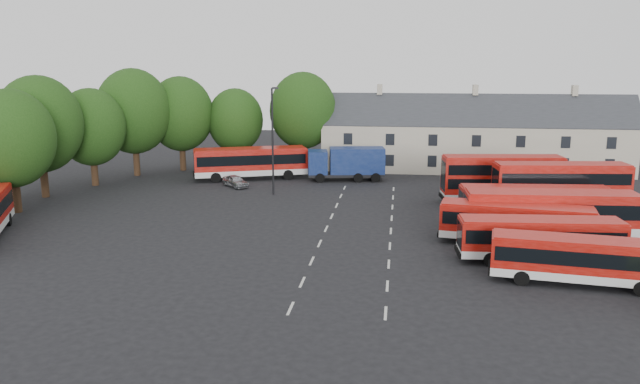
{
  "coord_description": "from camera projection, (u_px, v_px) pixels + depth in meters",
  "views": [
    {
      "loc": [
        5.49,
        -44.43,
        12.83
      ],
      "look_at": [
        -0.91,
        5.31,
        2.2
      ],
      "focal_mm": 35.0,
      "sensor_mm": 36.0,
      "label": 1
    }
  ],
  "objects": [
    {
      "name": "treeline",
      "position": [
        153.0,
        119.0,
        66.45
      ],
      "size": [
        29.92,
        32.59,
        12.01
      ],
      "color": "black",
      "rests_on": "ground"
    },
    {
      "name": "bus_row_a",
      "position": [
        580.0,
        257.0,
        36.0
      ],
      "size": [
        10.13,
        3.64,
        2.8
      ],
      "rotation": [
        0.0,
        0.0,
        -0.14
      ],
      "color": "silver",
      "rests_on": "ground"
    },
    {
      "name": "bus_dd_south",
      "position": [
        560.0,
        186.0,
        51.93
      ],
      "size": [
        11.12,
        3.66,
        4.48
      ],
      "rotation": [
        0.0,
        0.0,
        0.11
      ],
      "color": "silver",
      "rests_on": "ground"
    },
    {
      "name": "terrace_houses",
      "position": [
        473.0,
        138.0,
        73.02
      ],
      "size": [
        35.7,
        7.13,
        10.06
      ],
      "color": "beige",
      "rests_on": "ground"
    },
    {
      "name": "bus_north",
      "position": [
        251.0,
        161.0,
        68.15
      ],
      "size": [
        12.42,
        6.79,
        3.45
      ],
      "rotation": [
        0.0,
        0.0,
        0.35
      ],
      "color": "silver",
      "rests_on": "ground"
    },
    {
      "name": "ground",
      "position": [
        323.0,
        236.0,
        46.46
      ],
      "size": [
        140.0,
        140.0,
        0.0
      ],
      "primitive_type": "plane",
      "color": "black",
      "rests_on": "ground"
    },
    {
      "name": "bus_row_d",
      "position": [
        551.0,
        210.0,
        45.48
      ],
      "size": [
        12.42,
        3.36,
        3.48
      ],
      "rotation": [
        0.0,
        0.0,
        0.04
      ],
      "color": "silver",
      "rests_on": "ground"
    },
    {
      "name": "bus_row_b",
      "position": [
        540.0,
        236.0,
        40.04
      ],
      "size": [
        10.4,
        3.0,
        2.91
      ],
      "rotation": [
        0.0,
        0.0,
        0.06
      ],
      "color": "silver",
      "rests_on": "ground"
    },
    {
      "name": "lamppost",
      "position": [
        273.0,
        138.0,
        59.61
      ],
      "size": [
        0.72,
        0.37,
        10.35
      ],
      "rotation": [
        0.0,
        0.0,
        0.19
      ],
      "color": "black",
      "rests_on": "ground"
    },
    {
      "name": "bus_row_e",
      "position": [
        535.0,
        203.0,
        48.46
      ],
      "size": [
        11.55,
        3.4,
        3.22
      ],
      "rotation": [
        0.0,
        0.0,
        0.07
      ],
      "color": "silver",
      "rests_on": "ground"
    },
    {
      "name": "lane_markings",
      "position": [
        358.0,
        230.0,
        48.08
      ],
      "size": [
        5.15,
        33.8,
        0.01
      ],
      "color": "beige",
      "rests_on": "ground"
    },
    {
      "name": "bus_dd_north",
      "position": [
        502.0,
        176.0,
        56.51
      ],
      "size": [
        10.9,
        3.69,
        4.38
      ],
      "rotation": [
        0.0,
        0.0,
        0.12
      ],
      "color": "silver",
      "rests_on": "ground"
    },
    {
      "name": "box_truck",
      "position": [
        347.0,
        162.0,
        67.43
      ],
      "size": [
        8.49,
        3.82,
        3.58
      ],
      "rotation": [
        0.0,
        0.0,
        0.16
      ],
      "color": "black",
      "rests_on": "ground"
    },
    {
      "name": "silver_car",
      "position": [
        235.0,
        181.0,
        64.22
      ],
      "size": [
        3.52,
        3.59,
        1.22
      ],
      "primitive_type": "imported",
      "rotation": [
        0.0,
        0.0,
        0.76
      ],
      "color": "#999CA1",
      "rests_on": "ground"
    },
    {
      "name": "bus_row_c",
      "position": [
        516.0,
        221.0,
        43.75
      ],
      "size": [
        10.65,
        4.01,
        2.94
      ],
      "rotation": [
        0.0,
        0.0,
        -0.16
      ],
      "color": "silver",
      "rests_on": "ground"
    }
  ]
}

